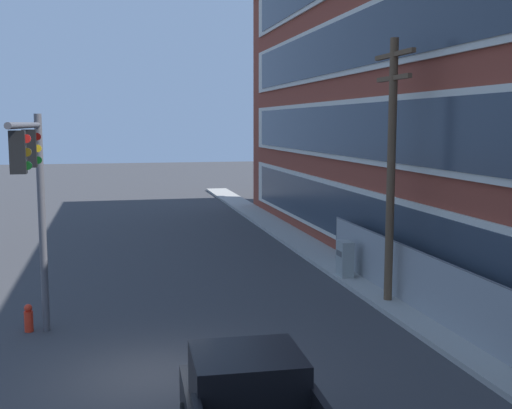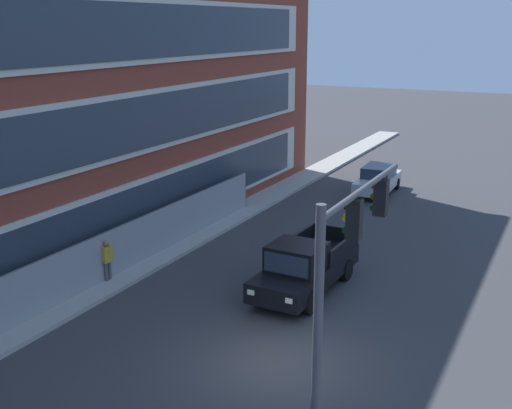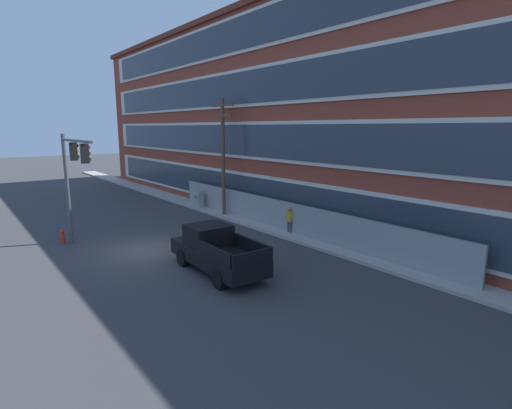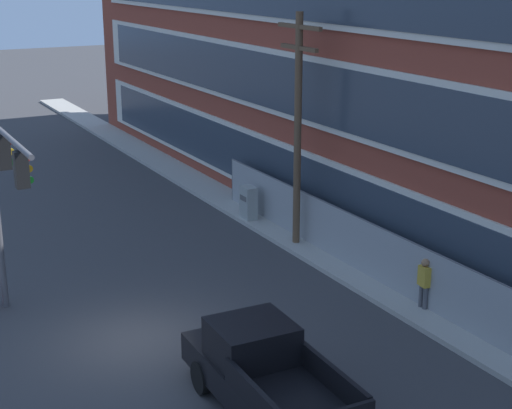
{
  "view_description": "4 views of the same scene",
  "coord_description": "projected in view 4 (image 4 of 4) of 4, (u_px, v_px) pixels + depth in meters",
  "views": [
    {
      "loc": [
        14.19,
        -0.79,
        5.75
      ],
      "look_at": [
        -0.61,
        2.56,
        3.81
      ],
      "focal_mm": 45.0,
      "sensor_mm": 36.0,
      "label": 1
    },
    {
      "loc": [
        -14.72,
        -6.78,
        9.23
      ],
      "look_at": [
        1.93,
        1.68,
        3.96
      ],
      "focal_mm": 45.0,
      "sensor_mm": 36.0,
      "label": 2
    },
    {
      "loc": [
        19.44,
        -7.65,
        6.32
      ],
      "look_at": [
        3.31,
        4.78,
        2.38
      ],
      "focal_mm": 28.0,
      "sensor_mm": 36.0,
      "label": 3
    },
    {
      "loc": [
        18.6,
        -6.36,
        9.79
      ],
      "look_at": [
        0.35,
        3.54,
        3.43
      ],
      "focal_mm": 55.0,
      "sensor_mm": 36.0,
      "label": 4
    }
  ],
  "objects": [
    {
      "name": "pedestrian_near_cabinet",
      "position": [
        424.0,
        282.0,
        22.75
      ],
      "size": [
        0.43,
        0.29,
        1.69
      ],
      "color": "#4C4C51",
      "rests_on": "ground"
    },
    {
      "name": "brick_mill_building",
      "position": [
        473.0,
        39.0,
        28.31
      ],
      "size": [
        52.57,
        11.49,
        14.44
      ],
      "color": "brown",
      "rests_on": "ground"
    },
    {
      "name": "pickup_truck_black",
      "position": [
        265.0,
        377.0,
        17.55
      ],
      "size": [
        5.64,
        2.19,
        2.0
      ],
      "color": "black",
      "rests_on": "ground"
    },
    {
      "name": "ground_plane",
      "position": [
        136.0,
        339.0,
        21.4
      ],
      "size": [
        160.0,
        160.0,
        0.0
      ],
      "primitive_type": "plane",
      "color": "#38383A"
    },
    {
      "name": "utility_pole_near_corner",
      "position": [
        298.0,
        120.0,
        27.13
      ],
      "size": [
        2.62,
        0.26,
        8.31
      ],
      "color": "brown",
      "rests_on": "ground"
    },
    {
      "name": "chain_link_fence",
      "position": [
        409.0,
        272.0,
        23.43
      ],
      "size": [
        23.52,
        0.06,
        1.98
      ],
      "color": "gray",
      "rests_on": "ground"
    },
    {
      "name": "sidewalk_building_side",
      "position": [
        373.0,
        283.0,
        25.01
      ],
      "size": [
        80.0,
        1.7,
        0.16
      ],
      "primitive_type": "cube",
      "color": "#9E9B93",
      "rests_on": "ground"
    },
    {
      "name": "electrical_cabinet",
      "position": [
        248.0,
        205.0,
        30.93
      ],
      "size": [
        0.71,
        0.48,
        1.46
      ],
      "color": "#939993",
      "rests_on": "ground"
    },
    {
      "name": "traffic_signal_mast",
      "position": [
        3.0,
        181.0,
        20.96
      ],
      "size": [
        5.37,
        0.43,
        5.99
      ],
      "color": "#4C4C51",
      "rests_on": "ground"
    }
  ]
}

